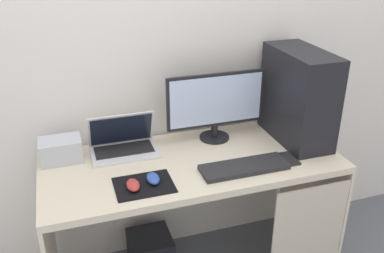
{
  "coord_description": "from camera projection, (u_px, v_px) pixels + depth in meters",
  "views": [
    {
      "loc": [
        -0.56,
        -1.73,
        1.8
      ],
      "look_at": [
        0.0,
        0.0,
        0.94
      ],
      "focal_mm": 39.6,
      "sensor_mm": 36.0,
      "label": 1
    }
  ],
  "objects": [
    {
      "name": "mousepad",
      "position": [
        144.0,
        185.0,
        1.88
      ],
      "size": [
        0.26,
        0.2,
        0.0
      ],
      "primitive_type": "cube",
      "color": "black",
      "rests_on": "desk"
    },
    {
      "name": "mouse_right",
      "position": [
        133.0,
        185.0,
        1.84
      ],
      "size": [
        0.06,
        0.1,
        0.03
      ],
      "primitive_type": "ellipsoid",
      "color": "#B23333",
      "rests_on": "mousepad"
    },
    {
      "name": "wall_back",
      "position": [
        171.0,
        35.0,
        2.17
      ],
      "size": [
        4.0,
        0.05,
        2.6
      ],
      "color": "silver",
      "rests_on": "ground_plane"
    },
    {
      "name": "laptop",
      "position": [
        123.0,
        144.0,
        2.15
      ],
      "size": [
        0.33,
        0.22,
        0.2
      ],
      "color": "silver",
      "rests_on": "desk"
    },
    {
      "name": "cell_phone",
      "position": [
        288.0,
        159.0,
        2.09
      ],
      "size": [
        0.07,
        0.13,
        0.01
      ],
      "primitive_type": "cube",
      "color": "#232326",
      "rests_on": "desk"
    },
    {
      "name": "monitor",
      "position": [
        216.0,
        104.0,
        2.21
      ],
      "size": [
        0.53,
        0.16,
        0.37
      ],
      "color": "black",
      "rests_on": "desk"
    },
    {
      "name": "keyboard",
      "position": [
        244.0,
        167.0,
        2.0
      ],
      "size": [
        0.42,
        0.14,
        0.02
      ],
      "primitive_type": "cube",
      "color": "#232326",
      "rests_on": "desk"
    },
    {
      "name": "pc_tower",
      "position": [
        298.0,
        96.0,
        2.2
      ],
      "size": [
        0.21,
        0.46,
        0.49
      ],
      "primitive_type": "cube",
      "color": "black",
      "rests_on": "desk"
    },
    {
      "name": "desk",
      "position": [
        196.0,
        186.0,
        2.15
      ],
      "size": [
        1.46,
        0.63,
        0.76
      ],
      "color": "beige",
      "rests_on": "ground_plane"
    },
    {
      "name": "projector",
      "position": [
        61.0,
        150.0,
        2.06
      ],
      "size": [
        0.2,
        0.14,
        0.11
      ],
      "primitive_type": "cube",
      "color": "#B7BCC6",
      "rests_on": "desk"
    },
    {
      "name": "subwoofer",
      "position": [
        151.0,
        253.0,
        2.42
      ],
      "size": [
        0.24,
        0.24,
        0.24
      ],
      "primitive_type": "cube",
      "color": "black",
      "rests_on": "ground_plane"
    },
    {
      "name": "mouse_left",
      "position": [
        153.0,
        178.0,
        1.89
      ],
      "size": [
        0.06,
        0.1,
        0.03
      ],
      "primitive_type": "ellipsoid",
      "color": "#2D51B2",
      "rests_on": "mousepad"
    }
  ]
}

